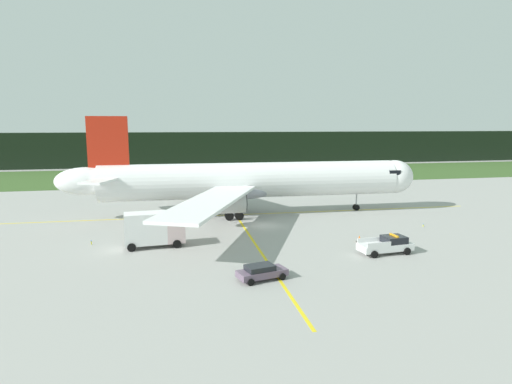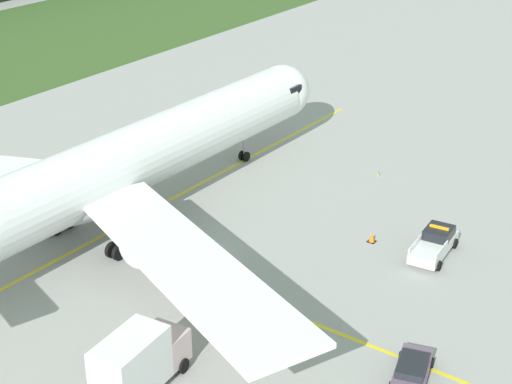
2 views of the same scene
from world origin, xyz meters
The scene contains 9 objects.
ground centered at (0.00, 0.00, 0.00)m, with size 320.00×320.00×0.00m, color #9A9A95.
taxiway_centerline_main centered at (0.16, 7.52, 0.00)m, with size 68.98×0.30×0.01m, color yellow.
taxiway_centerline_spur centered at (-2.73, -11.43, 0.00)m, with size 35.48×0.30×0.01m, color yellow.
airliner centered at (-0.51, 7.53, 4.95)m, with size 52.67×49.44×14.26m.
ops_pickup_truck centered at (9.91, -14.53, 0.90)m, with size 5.71×2.67×1.94m.
catering_truck centered at (-13.83, -7.14, 1.96)m, with size 6.48×3.12×3.97m.
staff_car centered at (-4.40, -19.25, 0.70)m, with size 4.57×2.83×1.30m.
apron_cone centered at (9.04, -9.91, 0.37)m, with size 0.61×0.61×0.76m.
taxiway_edge_light_east centered at (20.39, -4.80, 0.22)m, with size 0.12×0.12×0.40m.
Camera 2 is at (-39.68, -32.71, 28.97)m, focal length 56.10 mm.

